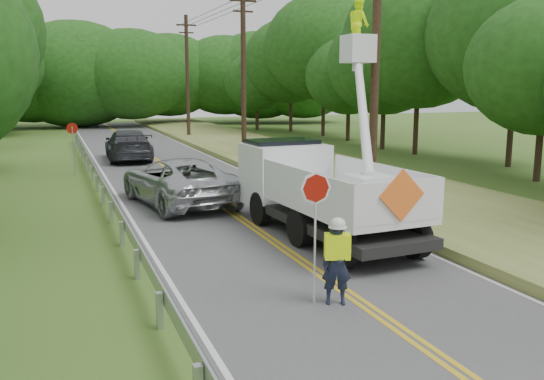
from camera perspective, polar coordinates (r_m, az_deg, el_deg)
name	(u,v)px	position (r m, az deg, el deg)	size (l,w,h in m)	color
ground	(381,318)	(11.78, 10.60, -12.13)	(140.00, 140.00, 0.00)	#445F20
road	(204,193)	(24.37, -6.65, -0.31)	(7.20, 96.00, 0.03)	#4E4E50
guardrail	(101,183)	(24.54, -16.34, 0.70)	(0.18, 48.00, 0.77)	#A4A6AD
utility_poles	(289,67)	(28.41, 1.63, 11.90)	(1.60, 43.30, 10.00)	black
tall_grass_verge	(356,180)	(26.93, 8.15, 0.96)	(7.00, 96.00, 0.30)	olive
treeline_right	(395,52)	(40.67, 11.91, 13.00)	(12.64, 52.80, 12.17)	#332319
treeline_horizon	(110,74)	(65.85, -15.53, 10.80)	(55.21, 14.43, 11.18)	#1B4011
flagger	(336,258)	(11.97, 6.29, -6.58)	(1.10, 0.59, 2.74)	#191E33
bucket_truck	(312,176)	(18.15, 3.89, 1.36)	(4.67, 7.73, 7.31)	black
suv_silver	(178,181)	(22.14, -9.12, 0.88)	(2.90, 6.29, 1.75)	#B4B8BC
suv_darkgrey	(128,145)	(35.81, -13.84, 4.29)	(2.51, 6.18, 1.79)	#35373E
stop_sign_permanent	(73,141)	(30.15, -18.85, 4.58)	(0.56, 0.06, 2.63)	#A4A6AD
yard_sign	(431,205)	(19.97, 15.21, -1.38)	(0.53, 0.11, 0.76)	white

